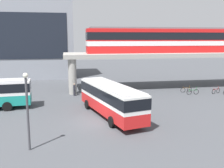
{
  "coord_description": "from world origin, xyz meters",
  "views": [
    {
      "loc": [
        -2.73,
        -23.1,
        7.77
      ],
      "look_at": [
        2.76,
        7.67,
        2.2
      ],
      "focal_mm": 41.56,
      "sensor_mm": 36.0,
      "label": 1
    }
  ],
  "objects_px": {
    "bicycle_red": "(216,91)",
    "bicycle_green": "(193,92)",
    "bicycle_blue": "(128,94)",
    "pedestrian_by_bike_rack": "(74,90)",
    "bus_main": "(110,97)",
    "bicycle_brown": "(186,90)",
    "station_building": "(13,40)",
    "train": "(166,40)",
    "pedestrian_at_kerb": "(100,89)",
    "bicycle_black": "(103,95)"
  },
  "relations": [
    {
      "from": "bus_main",
      "to": "bicycle_black",
      "type": "relative_size",
      "value": 6.52
    },
    {
      "from": "bicycle_green",
      "to": "train",
      "type": "bearing_deg",
      "value": 107.67
    },
    {
      "from": "train",
      "to": "bicycle_brown",
      "type": "bearing_deg",
      "value": -68.64
    },
    {
      "from": "bicycle_black",
      "to": "train",
      "type": "bearing_deg",
      "value": 26.19
    },
    {
      "from": "bicycle_red",
      "to": "bus_main",
      "type": "bearing_deg",
      "value": -154.04
    },
    {
      "from": "pedestrian_at_kerb",
      "to": "train",
      "type": "bearing_deg",
      "value": 18.45
    },
    {
      "from": "bicycle_red",
      "to": "pedestrian_at_kerb",
      "type": "bearing_deg",
      "value": 172.89
    },
    {
      "from": "train",
      "to": "bicycle_brown",
      "type": "xyz_separation_m",
      "value": [
        1.63,
        -4.17,
        -7.12
      ]
    },
    {
      "from": "bus_main",
      "to": "bicycle_blue",
      "type": "height_order",
      "value": "bus_main"
    },
    {
      "from": "bus_main",
      "to": "bicycle_red",
      "type": "bearing_deg",
      "value": 25.96
    },
    {
      "from": "bicycle_red",
      "to": "bicycle_black",
      "type": "distance_m",
      "value": 16.14
    },
    {
      "from": "station_building",
      "to": "bicycle_green",
      "type": "relative_size",
      "value": 12.94
    },
    {
      "from": "pedestrian_by_bike_rack",
      "to": "bicycle_green",
      "type": "bearing_deg",
      "value": -7.16
    },
    {
      "from": "station_building",
      "to": "bicycle_red",
      "type": "relative_size",
      "value": 13.91
    },
    {
      "from": "bus_main",
      "to": "pedestrian_at_kerb",
      "type": "height_order",
      "value": "bus_main"
    },
    {
      "from": "bicycle_green",
      "to": "pedestrian_by_bike_rack",
      "type": "height_order",
      "value": "pedestrian_by_bike_rack"
    },
    {
      "from": "station_building",
      "to": "bus_main",
      "type": "relative_size",
      "value": 2.05
    },
    {
      "from": "station_building",
      "to": "pedestrian_by_bike_rack",
      "type": "distance_m",
      "value": 23.44
    },
    {
      "from": "bicycle_red",
      "to": "pedestrian_by_bike_rack",
      "type": "relative_size",
      "value": 0.98
    },
    {
      "from": "bicycle_blue",
      "to": "pedestrian_at_kerb",
      "type": "bearing_deg",
      "value": 151.72
    },
    {
      "from": "bicycle_red",
      "to": "train",
      "type": "bearing_deg",
      "value": 133.5
    },
    {
      "from": "bicycle_blue",
      "to": "pedestrian_by_bike_rack",
      "type": "relative_size",
      "value": 0.99
    },
    {
      "from": "bicycle_black",
      "to": "pedestrian_at_kerb",
      "type": "bearing_deg",
      "value": 98.11
    },
    {
      "from": "bicycle_brown",
      "to": "bicycle_red",
      "type": "bearing_deg",
      "value": -22.08
    },
    {
      "from": "bicycle_green",
      "to": "bicycle_brown",
      "type": "bearing_deg",
      "value": 97.28
    },
    {
      "from": "bicycle_black",
      "to": "bicycle_green",
      "type": "bearing_deg",
      "value": -2.13
    },
    {
      "from": "bicycle_black",
      "to": "bicycle_brown",
      "type": "height_order",
      "value": "same"
    },
    {
      "from": "bus_main",
      "to": "bicycle_black",
      "type": "height_order",
      "value": "bus_main"
    },
    {
      "from": "station_building",
      "to": "pedestrian_at_kerb",
      "type": "distance_m",
      "value": 25.22
    },
    {
      "from": "station_building",
      "to": "bicycle_green",
      "type": "bearing_deg",
      "value": -38.31
    },
    {
      "from": "bicycle_brown",
      "to": "station_building",
      "type": "bearing_deg",
      "value": 143.58
    },
    {
      "from": "station_building",
      "to": "bus_main",
      "type": "height_order",
      "value": "station_building"
    },
    {
      "from": "train",
      "to": "pedestrian_by_bike_rack",
      "type": "relative_size",
      "value": 14.61
    },
    {
      "from": "station_building",
      "to": "bicycle_blue",
      "type": "xyz_separation_m",
      "value": [
        18.1,
        -21.43,
        -7.03
      ]
    },
    {
      "from": "pedestrian_by_bike_rack",
      "to": "bicycle_black",
      "type": "bearing_deg",
      "value": -23.04
    },
    {
      "from": "bicycle_red",
      "to": "pedestrian_at_kerb",
      "type": "xyz_separation_m",
      "value": [
        -16.37,
        2.04,
        0.49
      ]
    },
    {
      "from": "train",
      "to": "bicycle_brown",
      "type": "relative_size",
      "value": 13.87
    },
    {
      "from": "bicycle_brown",
      "to": "pedestrian_at_kerb",
      "type": "distance_m",
      "value": 12.61
    },
    {
      "from": "bicycle_black",
      "to": "pedestrian_by_bike_rack",
      "type": "height_order",
      "value": "pedestrian_by_bike_rack"
    },
    {
      "from": "train",
      "to": "bus_main",
      "type": "bearing_deg",
      "value": -129.11
    },
    {
      "from": "bicycle_red",
      "to": "bicycle_green",
      "type": "xyz_separation_m",
      "value": [
        -3.58,
        -0.05,
        0.0
      ]
    },
    {
      "from": "bus_main",
      "to": "bicycle_blue",
      "type": "distance_m",
      "value": 9.21
    },
    {
      "from": "bicycle_green",
      "to": "bicycle_brown",
      "type": "xyz_separation_m",
      "value": [
        -0.2,
        1.58,
        0.0
      ]
    },
    {
      "from": "station_building",
      "to": "bicycle_blue",
      "type": "bearing_deg",
      "value": -49.81
    },
    {
      "from": "bus_main",
      "to": "pedestrian_by_bike_rack",
      "type": "xyz_separation_m",
      "value": [
        -3.23,
        10.09,
        -1.19
      ]
    },
    {
      "from": "bus_main",
      "to": "bicycle_brown",
      "type": "distance_m",
      "value": 16.13
    },
    {
      "from": "bus_main",
      "to": "bicycle_black",
      "type": "distance_m",
      "value": 8.68
    },
    {
      "from": "bicycle_black",
      "to": "bicycle_brown",
      "type": "bearing_deg",
      "value": 5.14
    },
    {
      "from": "train",
      "to": "bicycle_blue",
      "type": "xyz_separation_m",
      "value": [
        -7.43,
        -5.56,
        -7.12
      ]
    },
    {
      "from": "station_building",
      "to": "train",
      "type": "xyz_separation_m",
      "value": [
        25.53,
        -15.87,
        0.1
      ]
    }
  ]
}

